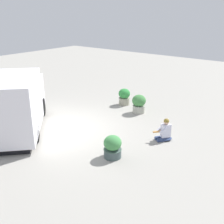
{
  "coord_description": "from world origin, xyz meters",
  "views": [
    {
      "loc": [
        7.85,
        -7.18,
        4.73
      ],
      "look_at": [
        1.37,
        1.11,
        0.73
      ],
      "focal_mm": 43.35,
      "sensor_mm": 36.0,
      "label": 1
    }
  ],
  "objects_px": {
    "planter_flowering_near": "(139,103)",
    "planter_flowering_side": "(124,96)",
    "food_truck": "(12,105)",
    "person_customer": "(165,132)",
    "planter_flowering_far": "(113,147)"
  },
  "relations": [
    {
      "from": "food_truck",
      "to": "planter_flowering_far",
      "type": "xyz_separation_m",
      "value": [
        4.55,
        0.78,
        -0.74
      ]
    },
    {
      "from": "food_truck",
      "to": "planter_flowering_near",
      "type": "distance_m",
      "value": 5.78
    },
    {
      "from": "planter_flowering_near",
      "to": "planter_flowering_side",
      "type": "distance_m",
      "value": 1.38
    },
    {
      "from": "food_truck",
      "to": "planter_flowering_side",
      "type": "relative_size",
      "value": 5.72
    },
    {
      "from": "planter_flowering_near",
      "to": "planter_flowering_far",
      "type": "bearing_deg",
      "value": -68.74
    },
    {
      "from": "food_truck",
      "to": "person_customer",
      "type": "xyz_separation_m",
      "value": [
        5.33,
        3.05,
        -0.79
      ]
    },
    {
      "from": "planter_flowering_side",
      "to": "food_truck",
      "type": "bearing_deg",
      "value": -107.03
    },
    {
      "from": "food_truck",
      "to": "person_customer",
      "type": "distance_m",
      "value": 6.19
    },
    {
      "from": "planter_flowering_side",
      "to": "planter_flowering_near",
      "type": "bearing_deg",
      "value": -23.42
    },
    {
      "from": "planter_flowering_near",
      "to": "planter_flowering_far",
      "type": "relative_size",
      "value": 1.13
    },
    {
      "from": "planter_flowering_far",
      "to": "planter_flowering_near",
      "type": "bearing_deg",
      "value": 111.26
    },
    {
      "from": "person_customer",
      "to": "planter_flowering_near",
      "type": "relative_size",
      "value": 0.98
    },
    {
      "from": "person_customer",
      "to": "planter_flowering_side",
      "type": "bearing_deg",
      "value": 146.44
    },
    {
      "from": "person_customer",
      "to": "planter_flowering_near",
      "type": "distance_m",
      "value": 3.04
    },
    {
      "from": "planter_flowering_near",
      "to": "planter_flowering_far",
      "type": "distance_m",
      "value": 4.45
    }
  ]
}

